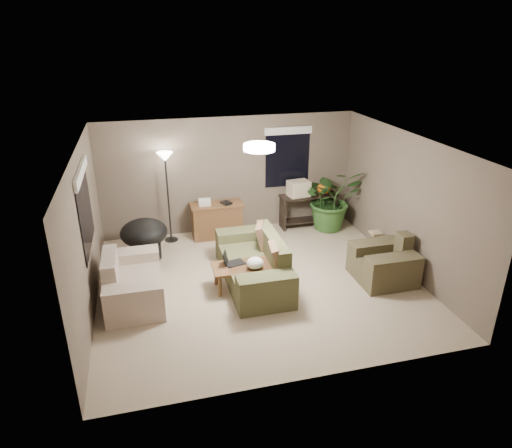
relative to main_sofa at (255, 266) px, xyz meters
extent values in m
plane|color=#BFA88E|center=(0.04, -0.10, -0.29)|extent=(5.50, 5.50, 0.00)
plane|color=white|center=(0.04, -0.10, 2.21)|extent=(5.50, 5.50, 0.00)
plane|color=#66594B|center=(0.04, 2.40, 0.96)|extent=(5.50, 0.00, 5.50)
plane|color=#66594B|center=(0.04, -2.60, 0.96)|extent=(5.50, 0.00, 5.50)
plane|color=#66594B|center=(-2.71, -0.10, 0.96)|extent=(0.00, 5.00, 5.00)
plane|color=#66594B|center=(2.79, -0.10, 0.96)|extent=(0.00, 5.00, 5.00)
cube|color=#4D4E2E|center=(-0.04, 0.00, -0.08)|extent=(0.95, 1.48, 0.42)
cube|color=#46472B|center=(0.32, 0.00, 0.34)|extent=(0.22, 1.48, 0.43)
cube|color=brown|center=(-0.04, -0.92, 0.01)|extent=(0.95, 0.36, 0.60)
cube|color=#4B4C2D|center=(-0.04, 0.92, 0.01)|extent=(0.95, 0.36, 0.60)
cube|color=#8C7251|center=(0.26, -0.45, 0.36)|extent=(0.29, 0.48, 0.47)
cube|color=#8C7251|center=(0.26, 0.45, 0.36)|extent=(0.37, 0.50, 0.47)
cube|color=beige|center=(-2.08, -0.10, -0.08)|extent=(0.90, 0.88, 0.42)
cube|color=beige|center=(-2.42, -0.10, 0.34)|extent=(0.22, 0.88, 0.43)
cube|color=beige|center=(-2.08, -0.72, 0.01)|extent=(0.90, 0.36, 0.60)
cube|color=beige|center=(-2.08, 0.52, 0.01)|extent=(0.90, 0.36, 0.60)
cube|color=#4A432C|center=(2.22, -0.52, -0.08)|extent=(0.95, 0.28, 0.42)
cube|color=#4D462E|center=(2.58, -0.52, 0.34)|extent=(0.22, 0.28, 0.43)
cube|color=brown|center=(2.22, -0.84, 0.01)|extent=(0.95, 0.36, 0.60)
cube|color=#4A432C|center=(2.22, -0.20, 0.01)|extent=(0.95, 0.36, 0.60)
cube|color=brown|center=(-0.28, -0.16, 0.11)|extent=(1.00, 0.55, 0.04)
cylinder|color=brown|center=(-0.70, -0.36, -0.10)|extent=(0.06, 0.06, 0.38)
cylinder|color=brown|center=(0.14, -0.36, -0.10)|extent=(0.06, 0.06, 0.38)
cylinder|color=brown|center=(-0.70, 0.04, -0.10)|extent=(0.06, 0.06, 0.38)
cylinder|color=brown|center=(0.14, 0.04, -0.10)|extent=(0.06, 0.06, 0.38)
cube|color=black|center=(-0.38, -0.06, 0.13)|extent=(0.38, 0.30, 0.02)
cube|color=black|center=(-0.54, -0.06, 0.25)|extent=(0.13, 0.24, 0.22)
ellipsoid|color=white|center=(-0.08, -0.31, 0.23)|extent=(0.36, 0.34, 0.20)
cube|color=brown|center=(-0.32, 2.05, 0.06)|extent=(1.05, 0.45, 0.71)
cube|color=brown|center=(-0.32, 2.05, 0.44)|extent=(1.10, 0.50, 0.04)
cube|color=silver|center=(-0.57, 2.05, 0.52)|extent=(0.26, 0.22, 0.12)
cube|color=black|center=(-0.12, 2.00, 0.48)|extent=(0.25, 0.27, 0.04)
cube|color=black|center=(1.77, 2.10, 0.44)|extent=(1.30, 0.40, 0.04)
cube|color=black|center=(1.17, 2.10, 0.06)|extent=(0.05, 0.38, 0.71)
cube|color=black|center=(2.37, 2.10, 0.06)|extent=(0.05, 0.38, 0.71)
cube|color=black|center=(1.77, 2.10, -0.14)|extent=(1.25, 0.36, 0.03)
ellipsoid|color=orange|center=(2.12, 2.10, 0.58)|extent=(0.36, 0.36, 0.25)
cube|color=beige|center=(1.52, 2.10, 0.62)|extent=(0.49, 0.40, 0.34)
cylinder|color=black|center=(-1.86, 1.37, -0.14)|extent=(0.60, 0.60, 0.30)
ellipsoid|color=black|center=(-1.86, 1.37, 0.26)|extent=(1.12, 1.12, 0.50)
cylinder|color=black|center=(-1.31, 2.09, -0.28)|extent=(0.28, 0.28, 0.02)
cylinder|color=black|center=(-1.31, 2.09, 0.61)|extent=(0.04, 0.04, 1.78)
cone|color=white|center=(-1.31, 2.09, 1.53)|extent=(0.32, 0.32, 0.18)
cylinder|color=white|center=(0.04, -0.10, 2.15)|extent=(0.50, 0.50, 0.10)
imported|color=#2D5923|center=(2.22, 1.85, 0.25)|extent=(1.27, 1.41, 1.10)
cube|color=tan|center=(2.53, 0.38, -0.28)|extent=(0.32, 0.32, 0.03)
cylinder|color=tan|center=(2.53, 0.38, -0.04)|extent=(0.12, 0.12, 0.44)
cube|color=tan|center=(2.53, 0.38, 0.19)|extent=(0.22, 0.22, 0.03)
cube|color=black|center=(-2.69, 0.20, 1.26)|extent=(0.01, 1.50, 1.30)
cube|color=white|center=(-2.67, 0.20, 1.86)|extent=(0.05, 1.56, 0.16)
cube|color=black|center=(1.34, 2.39, 1.26)|extent=(1.00, 0.01, 1.30)
cube|color=white|center=(1.34, 2.37, 1.86)|extent=(1.06, 0.05, 0.16)
camera|label=1|loc=(-1.75, -6.90, 3.84)|focal=32.00mm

